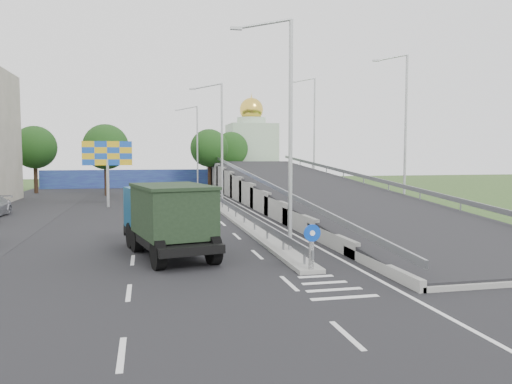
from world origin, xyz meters
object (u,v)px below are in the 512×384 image
object	(u,v)px
lamp_post_near	(286,122)
lamp_post_mid	(220,137)
lamp_post_far	(196,143)
sign_bollard	(312,247)
billboard	(107,157)
dump_truck	(167,215)
church	(251,148)

from	to	relation	value
lamp_post_near	lamp_post_mid	xyz separation A→B (m)	(0.00, 20.00, 0.00)
lamp_post_mid	lamp_post_far	distance (m)	20.00
sign_bollard	lamp_post_far	bearing A→B (deg)	89.86
sign_bollard	billboard	size ratio (longest dim) A/B	0.30
lamp_post_near	dump_truck	size ratio (longest dim) A/B	1.34
church	lamp_post_mid	bearing A→B (deg)	-106.22
lamp_post_mid	dump_truck	xyz separation A→B (m)	(-5.13, -18.99, -4.07)
lamp_post_mid	lamp_post_far	world-z (taller)	same
church	billboard	world-z (taller)	church
dump_truck	lamp_post_mid	bearing A→B (deg)	62.23
sign_bollard	lamp_post_mid	distance (m)	24.30
lamp_post_near	billboard	xyz separation A→B (m)	(-9.11, 22.00, -1.62)
sign_bollard	lamp_post_mid	size ratio (longest dim) A/B	0.17
lamp_post_far	church	world-z (taller)	church
lamp_post_far	lamp_post_mid	bearing A→B (deg)	-90.00
lamp_post_far	billboard	xyz separation A→B (m)	(-9.11, -18.00, -1.62)
church	billboard	bearing A→B (deg)	-120.70
lamp_post_far	dump_truck	world-z (taller)	lamp_post_far
sign_bollard	lamp_post_mid	world-z (taller)	lamp_post_mid
church	billboard	xyz separation A→B (m)	(-19.00, -32.00, -1.12)
sign_bollard	dump_truck	world-z (taller)	dump_truck
billboard	dump_truck	xyz separation A→B (m)	(3.98, -20.99, -2.45)
lamp_post_mid	lamp_post_near	bearing A→B (deg)	-90.00
lamp_post_mid	church	size ratio (longest dim) A/B	0.73
church	billboard	distance (m)	37.23
sign_bollard	billboard	bearing A→B (deg)	109.21
lamp_post_near	dump_truck	xyz separation A→B (m)	(-5.13, 1.01, -4.07)
church	lamp_post_near	bearing A→B (deg)	-100.38
dump_truck	billboard	bearing A→B (deg)	88.08
sign_bollard	billboard	xyz separation A→B (m)	(-9.00, 25.83, 3.15)
church	lamp_post_far	bearing A→B (deg)	-125.24
lamp_post_near	lamp_post_mid	size ratio (longest dim) A/B	1.00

